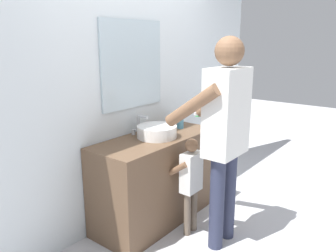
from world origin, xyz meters
TOP-DOWN VIEW (x-y plane):
  - ground_plane at (0.00, 0.00)m, footprint 14.00×14.00m
  - back_wall at (0.00, 0.62)m, footprint 4.40×0.10m
  - vanity_cabinet at (0.00, 0.30)m, footprint 1.30×0.54m
  - sink_basin at (0.00, 0.28)m, footprint 0.37×0.37m
  - faucet at (0.00, 0.50)m, footprint 0.18×0.14m
  - toothbrush_cup at (0.40, 0.30)m, footprint 0.07×0.07m
  - child_toddler at (0.00, -0.10)m, footprint 0.28×0.28m
  - adult_parent at (0.05, -0.39)m, footprint 0.54×0.57m

SIDE VIEW (x-z plane):
  - ground_plane at x=0.00m, z-range 0.00..0.00m
  - vanity_cabinet at x=0.00m, z-range 0.00..0.84m
  - child_toddler at x=0.00m, z-range 0.09..0.98m
  - toothbrush_cup at x=0.40m, z-range 0.79..0.99m
  - sink_basin at x=0.00m, z-range 0.84..0.95m
  - faucet at x=0.00m, z-range 0.83..1.01m
  - adult_parent at x=0.05m, z-range 0.18..1.92m
  - back_wall at x=0.00m, z-range 0.00..2.70m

